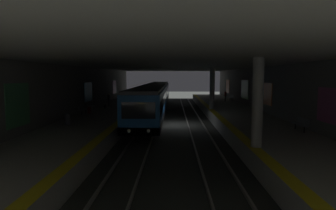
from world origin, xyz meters
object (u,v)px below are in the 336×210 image
pillar_near (257,103)px  bench_right_near (83,109)px  bench_left_near (301,123)px  suitcase_rolling (89,110)px  person_waiting_near (109,99)px  backpack_on_floor (105,107)px  pillar_far (212,88)px  person_standing_far (258,117)px  bench_left_mid (232,97)px  person_walking_mid (225,95)px  metro_train (155,97)px  bench_right_mid (91,106)px  trash_bin (67,119)px

pillar_near → bench_right_near: (12.60, 12.88, -1.75)m
bench_left_near → suitcase_rolling: size_ratio=1.81×
bench_left_near → bench_right_near: 18.93m
person_waiting_near → backpack_on_floor: size_ratio=3.87×
pillar_far → person_waiting_near: pillar_far is taller
pillar_near → pillar_far: 17.32m
bench_right_near → person_standing_far: (-8.35, -14.16, 0.38)m
pillar_far → bench_left_mid: bearing=-22.4°
pillar_near → bench_left_near: (4.42, -4.18, -1.75)m
person_walking_mid → backpack_on_floor: (-9.19, 15.11, -0.66)m
pillar_far → backpack_on_floor: size_ratio=11.38×
bench_left_mid → pillar_far: bearing=157.6°
pillar_far → suitcase_rolling: pillar_far is taller
metro_train → bench_left_near: 20.25m
suitcase_rolling → backpack_on_floor: 4.54m
bench_right_mid → person_standing_far: bearing=-128.4°
bench_right_mid → trash_bin: bearing=-175.3°
pillar_far → metro_train: (4.26, 6.55, -1.30)m
bench_right_mid → pillar_far: bearing=-81.9°
bench_left_near → person_waiting_near: person_waiting_near is taller
metro_train → backpack_on_floor: size_ratio=87.06×
suitcase_rolling → trash_bin: (-6.59, -0.28, 0.10)m
bench_left_near → bench_left_mid: bearing=0.0°
pillar_far → bench_right_near: (-4.71, 12.88, -1.75)m
person_walking_mid → bench_right_mid: bearing=125.3°
backpack_on_floor → trash_bin: 11.10m
person_waiting_near → suitcase_rolling: (-6.59, 0.46, -0.51)m
pillar_far → trash_bin: 16.33m
person_waiting_near → suitcase_rolling: person_waiting_near is taller
bench_left_mid → bench_right_mid: (-12.01, 17.07, 0.00)m
bench_right_mid → pillar_near: bearing=-140.2°
metro_train → bench_right_near: bearing=144.8°
bench_right_near → person_standing_far: bearing=-120.5°
bench_right_mid → backpack_on_floor: (2.18, -0.93, -0.32)m
bench_left_near → suitcase_rolling: (8.73, 16.61, -0.20)m
bench_left_mid → suitcase_rolling: 21.94m
pillar_near → person_walking_mid: pillar_near is taller
pillar_far → suitcase_rolling: size_ratio=4.85×
pillar_near → person_walking_mid: bearing=-6.7°
person_waiting_near → suitcase_rolling: size_ratio=1.65×
pillar_far → person_standing_far: bearing=-174.4°
person_walking_mid → person_standing_far: person_standing_far is taller
pillar_near → bench_right_mid: pillar_near is taller
bench_left_near → backpack_on_floor: bench_left_near is taller
trash_bin → metro_train: bearing=-20.5°
pillar_far → person_walking_mid: 10.14m
pillar_near → trash_bin: pillar_near is taller
bench_left_mid → bench_right_near: 22.65m
person_waiting_near → person_walking_mid: size_ratio=0.97×
bench_left_mid → person_walking_mid: (-0.63, 1.03, 0.34)m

